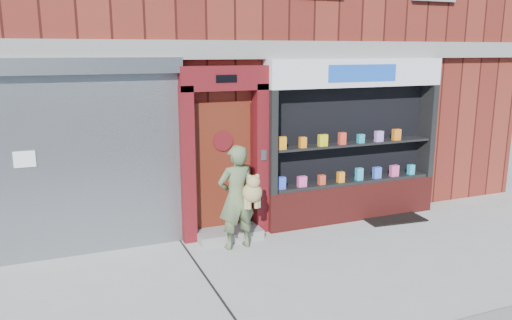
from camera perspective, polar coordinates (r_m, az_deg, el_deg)
ground at (r=7.50m, az=6.83°, el=-12.43°), size 80.00×80.00×0.00m
building at (r=12.41m, az=-6.76°, el=16.31°), size 12.00×8.16×8.00m
shutter_bay at (r=7.98m, az=-19.29°, el=1.46°), size 3.10×0.30×3.04m
red_door_bay at (r=8.38m, az=-3.61°, el=0.81°), size 1.52×0.58×2.90m
pharmacy_bay at (r=9.44m, az=11.00°, el=1.39°), size 3.50×0.41×3.00m
woman at (r=7.96m, az=-2.08°, el=-4.22°), size 0.69×0.54×1.70m
doormat at (r=9.97m, az=15.12°, el=-6.30°), size 1.20×0.89×0.03m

